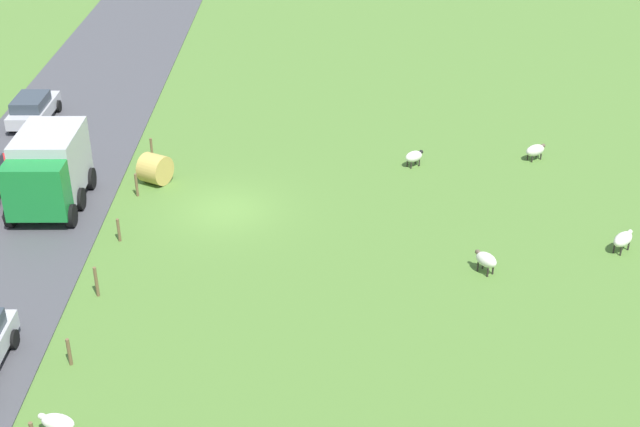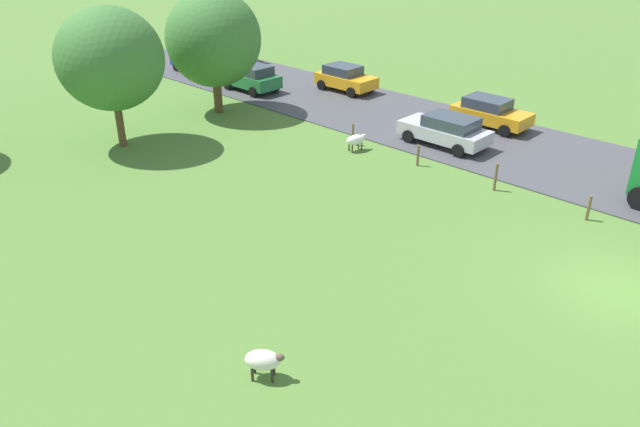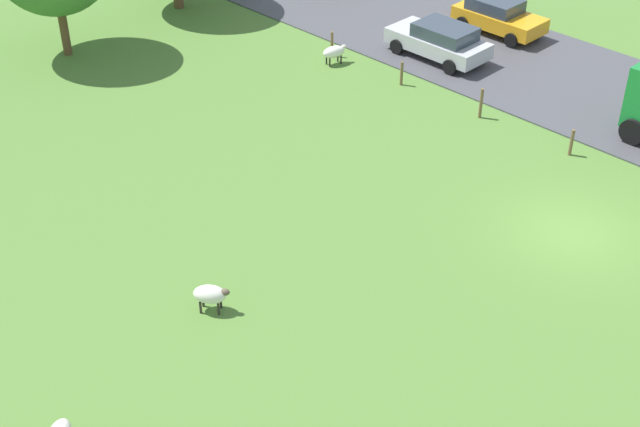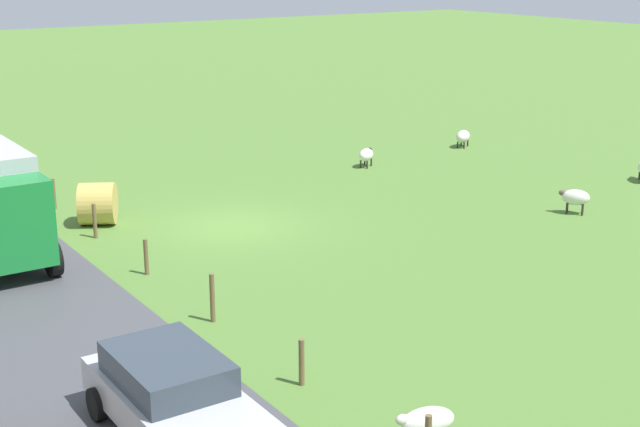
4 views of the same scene
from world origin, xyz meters
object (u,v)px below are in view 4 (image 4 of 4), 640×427
(car_5, at_px, (174,396))
(sheep_2, at_px, (463,136))
(hay_bale_0, at_px, (98,204))
(sheep_0, at_px, (575,197))
(sheep_4, at_px, (427,421))
(sheep_1, at_px, (366,155))

(car_5, bearing_deg, sheep_2, -143.36)
(hay_bale_0, bearing_deg, sheep_0, 150.66)
(car_5, bearing_deg, sheep_4, 141.59)
(sheep_1, height_order, car_5, car_5)
(sheep_4, bearing_deg, car_5, -38.41)
(hay_bale_0, bearing_deg, sheep_1, -172.10)
(sheep_0, height_order, sheep_1, sheep_0)
(sheep_4, bearing_deg, sheep_2, -133.72)
(sheep_0, xyz_separation_m, sheep_4, (13.87, 8.76, -0.02))
(sheep_0, height_order, car_5, car_5)
(sheep_1, height_order, hay_bale_0, hay_bale_0)
(sheep_2, relative_size, sheep_4, 1.01)
(sheep_0, xyz_separation_m, hay_bale_0, (13.76, -7.74, 0.11))
(sheep_0, bearing_deg, car_5, 18.86)
(sheep_0, bearing_deg, sheep_4, 32.28)
(car_5, bearing_deg, sheep_0, -161.14)
(sheep_1, height_order, sheep_4, sheep_4)
(sheep_1, distance_m, hay_bale_0, 12.12)
(hay_bale_0, xyz_separation_m, car_5, (3.65, 13.69, 0.17))
(sheep_2, bearing_deg, sheep_4, 46.28)
(sheep_4, height_order, car_5, car_5)
(sheep_2, xyz_separation_m, sheep_4, (18.04, 18.87, 0.06))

